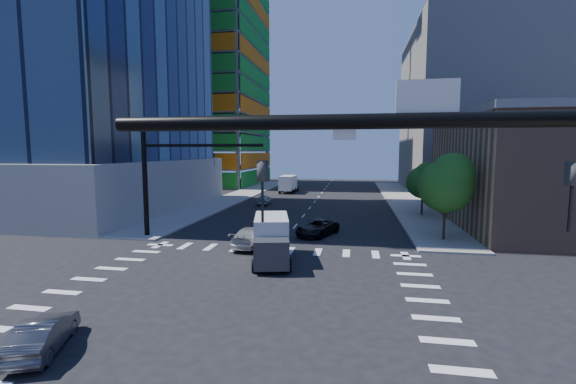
# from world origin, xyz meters

# --- Properties ---
(ground) EXTENTS (160.00, 160.00, 0.00)m
(ground) POSITION_xyz_m (0.00, 0.00, 0.00)
(ground) COLOR black
(ground) RESTS_ON ground
(road_markings) EXTENTS (20.00, 20.00, 0.01)m
(road_markings) POSITION_xyz_m (0.00, 0.00, 0.01)
(road_markings) COLOR silver
(road_markings) RESTS_ON ground
(sidewalk_ne) EXTENTS (5.00, 60.00, 0.15)m
(sidewalk_ne) POSITION_xyz_m (12.50, 40.00, 0.07)
(sidewalk_ne) COLOR gray
(sidewalk_ne) RESTS_ON ground
(sidewalk_nw) EXTENTS (5.00, 60.00, 0.15)m
(sidewalk_nw) POSITION_xyz_m (-12.50, 40.00, 0.07)
(sidewalk_nw) COLOR gray
(sidewalk_nw) RESTS_ON ground
(construction_building) EXTENTS (25.16, 34.50, 70.60)m
(construction_building) POSITION_xyz_m (-27.41, 61.93, 24.61)
(construction_building) COLOR slate
(construction_building) RESTS_ON ground
(commercial_building) EXTENTS (20.50, 22.50, 10.60)m
(commercial_building) POSITION_xyz_m (25.00, 22.00, 5.31)
(commercial_building) COLOR #916C54
(commercial_building) RESTS_ON ground
(bg_building_ne) EXTENTS (24.00, 30.00, 28.00)m
(bg_building_ne) POSITION_xyz_m (27.00, 55.00, 14.00)
(bg_building_ne) COLOR slate
(bg_building_ne) RESTS_ON ground
(signal_mast_nw) EXTENTS (10.20, 0.40, 9.00)m
(signal_mast_nw) POSITION_xyz_m (-10.00, 11.50, 5.49)
(signal_mast_nw) COLOR black
(signal_mast_nw) RESTS_ON sidewalk_nw
(tree_south) EXTENTS (4.16, 4.16, 6.82)m
(tree_south) POSITION_xyz_m (12.63, 13.90, 4.69)
(tree_south) COLOR #382316
(tree_south) RESTS_ON sidewalk_ne
(tree_north) EXTENTS (3.54, 3.52, 5.78)m
(tree_north) POSITION_xyz_m (12.93, 25.90, 3.99)
(tree_north) COLOR #382316
(tree_north) RESTS_ON sidewalk_ne
(car_nb_far) EXTENTS (3.87, 5.26, 1.33)m
(car_nb_far) POSITION_xyz_m (2.46, 14.45, 0.66)
(car_nb_far) COLOR black
(car_nb_far) RESTS_ON ground
(car_sb_near) EXTENTS (2.42, 5.16, 1.45)m
(car_sb_near) POSITION_xyz_m (-2.00, 9.81, 0.73)
(car_sb_near) COLOR #BABABA
(car_sb_near) RESTS_ON ground
(car_sb_mid) EXTENTS (1.67, 3.88, 1.30)m
(car_sb_mid) POSITION_xyz_m (-6.31, 31.94, 0.65)
(car_sb_mid) COLOR #A4A5AC
(car_sb_mid) RESTS_ON ground
(car_sb_cross) EXTENTS (2.52, 3.93, 1.22)m
(car_sb_cross) POSITION_xyz_m (-5.37, -6.14, 0.61)
(car_sb_cross) COLOR #48484C
(car_sb_cross) RESTS_ON ground
(box_truck_near) EXTENTS (3.43, 5.80, 2.85)m
(box_truck_near) POSITION_xyz_m (0.31, 6.02, 1.26)
(box_truck_near) COLOR black
(box_truck_near) RESTS_ON ground
(box_truck_far) EXTENTS (2.71, 5.73, 2.94)m
(box_truck_far) POSITION_xyz_m (-5.59, 47.46, 1.30)
(box_truck_far) COLOR black
(box_truck_far) RESTS_ON ground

